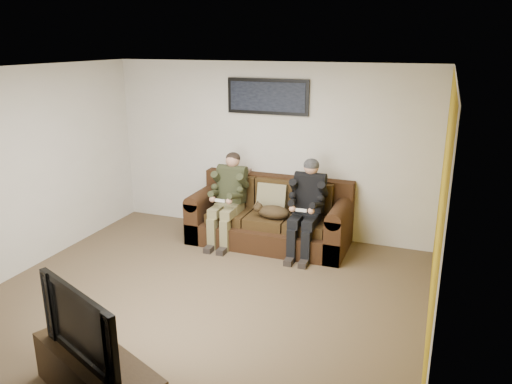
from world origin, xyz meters
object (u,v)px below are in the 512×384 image
at_px(person_left, 229,193).
at_px(television, 91,321).
at_px(sofa, 271,219).
at_px(cat, 272,212).
at_px(person_right, 307,202).
at_px(tv_stand, 98,378).
at_px(framed_poster, 268,97).

distance_m(person_left, television, 3.61).
xyz_separation_m(sofa, cat, (0.10, -0.25, 0.21)).
bearing_deg(person_right, television, -102.69).
bearing_deg(cat, sofa, 111.88).
bearing_deg(sofa, television, -93.24).
relative_size(person_left, tv_stand, 0.95).
relative_size(cat, framed_poster, 0.53).
bearing_deg(sofa, person_left, -161.97).
xyz_separation_m(person_left, tv_stand, (0.38, -3.59, -0.53)).
relative_size(sofa, cat, 3.50).
distance_m(sofa, person_left, 0.74).
bearing_deg(sofa, tv_stand, -93.24).
height_order(person_right, tv_stand, person_right).
relative_size(person_right, cat, 2.01).
xyz_separation_m(person_left, television, (0.38, -3.59, 0.01)).
height_order(person_right, television, person_right).
height_order(sofa, person_right, person_right).
bearing_deg(television, person_left, 119.54).
distance_m(sofa, person_right, 0.74).
relative_size(person_right, framed_poster, 1.06).
height_order(person_left, tv_stand, person_left).
bearing_deg(cat, person_left, 175.18).
bearing_deg(television, tv_stand, 0.00).
relative_size(framed_poster, tv_stand, 0.90).
bearing_deg(tv_stand, person_left, 119.54).
xyz_separation_m(sofa, framed_poster, (-0.20, 0.38, 1.74)).
height_order(framed_poster, television, framed_poster).
distance_m(person_left, cat, 0.72).
height_order(sofa, person_left, person_left).
height_order(person_left, person_right, person_right).
distance_m(sofa, cat, 0.34).
distance_m(person_right, television, 3.68).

